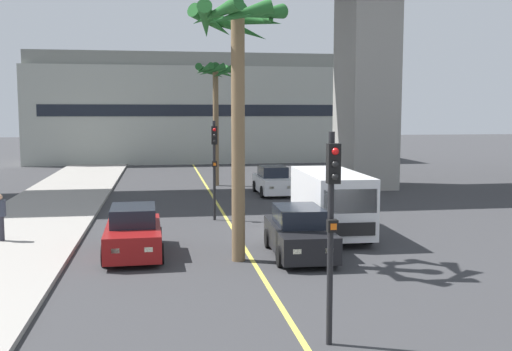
{
  "coord_description": "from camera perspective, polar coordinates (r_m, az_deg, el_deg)",
  "views": [
    {
      "loc": [
        -2.73,
        -3.13,
        4.58
      ],
      "look_at": [
        0.0,
        14.0,
        2.72
      ],
      "focal_mm": 41.88,
      "sensor_mm": 36.0,
      "label": 1
    }
  ],
  "objects": [
    {
      "name": "pier_building_backdrop",
      "position": [
        56.03,
        -6.31,
        6.3
      ],
      "size": [
        28.64,
        8.04,
        9.73
      ],
      "color": "#ADB2A8",
      "rests_on": "ground"
    },
    {
      "name": "car_queue_third",
      "position": [
        19.13,
        4.14,
        -5.54
      ],
      "size": [
        1.94,
        4.16,
        1.56
      ],
      "color": "black",
      "rests_on": "ground"
    },
    {
      "name": "delivery_van",
      "position": [
        22.27,
        7.13,
        -2.44
      ],
      "size": [
        2.27,
        5.3,
        2.36
      ],
      "color": "white",
      "rests_on": "ground"
    },
    {
      "name": "lane_stripe_center",
      "position": [
        27.65,
        -3.27,
        -3.42
      ],
      "size": [
        0.14,
        56.0,
        0.01
      ],
      "primitive_type": "cube",
      "color": "#DBCC4C",
      "rests_on": "ground"
    },
    {
      "name": "car_queue_front",
      "position": [
        33.22,
        1.64,
        -0.56
      ],
      "size": [
        1.84,
        4.11,
        1.56
      ],
      "color": "white",
      "rests_on": "ground"
    },
    {
      "name": "traffic_light_median_far",
      "position": [
        25.05,
        -4.0,
        1.83
      ],
      "size": [
        0.24,
        0.37,
        4.2
      ],
      "color": "black",
      "rests_on": "ground"
    },
    {
      "name": "traffic_light_median_near",
      "position": [
        11.55,
        7.25,
        -3.22
      ],
      "size": [
        0.24,
        0.37,
        4.2
      ],
      "color": "black",
      "rests_on": "ground"
    },
    {
      "name": "pedestrian_near_crosswalk",
      "position": [
        22.33,
        -23.22,
        -3.62
      ],
      "size": [
        0.34,
        0.22,
        1.62
      ],
      "color": "#2D2D38",
      "rests_on": "sidewalk_left"
    },
    {
      "name": "palm_tree_near_median",
      "position": [
        36.99,
        -3.91,
        8.53
      ],
      "size": [
        2.66,
        2.67,
        7.59
      ],
      "color": "brown",
      "rests_on": "ground"
    },
    {
      "name": "car_queue_second",
      "position": [
        19.57,
        -11.63,
        -5.38
      ],
      "size": [
        1.91,
        4.14,
        1.56
      ],
      "color": "maroon",
      "rests_on": "ground"
    },
    {
      "name": "palm_tree_mid_median",
      "position": [
        18.14,
        -1.77,
        11.53
      ],
      "size": [
        3.04,
        3.04,
        7.85
      ],
      "color": "brown",
      "rests_on": "ground"
    }
  ]
}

